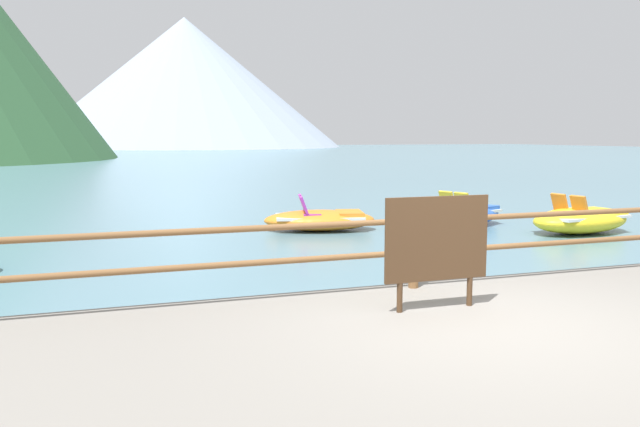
% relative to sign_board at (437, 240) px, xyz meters
% --- Properties ---
extents(ground_plane, '(200.00, 200.00, 0.00)m').
position_rel_sign_board_xyz_m(ground_plane, '(0.23, 39.39, -1.13)').
color(ground_plane, slate).
extents(dock_railing, '(23.92, 0.12, 0.95)m').
position_rel_sign_board_xyz_m(dock_railing, '(0.23, 0.94, -0.14)').
color(dock_railing, brown).
rests_on(dock_railing, promenade_dock).
extents(sign_board, '(1.18, 0.07, 1.19)m').
position_rel_sign_board_xyz_m(sign_board, '(0.00, 0.00, 0.00)').
color(sign_board, beige).
rests_on(sign_board, promenade_dock).
extents(pedal_boat_0, '(2.85, 1.93, 0.83)m').
position_rel_sign_board_xyz_m(pedal_boat_0, '(1.63, 8.33, -0.87)').
color(pedal_boat_0, orange).
rests_on(pedal_boat_0, ground).
extents(pedal_boat_1, '(2.73, 1.72, 0.90)m').
position_rel_sign_board_xyz_m(pedal_boat_1, '(7.11, 5.97, -0.82)').
color(pedal_boat_1, yellow).
rests_on(pedal_boat_1, ground).
extents(pedal_boat_2, '(2.54, 1.88, 0.86)m').
position_rel_sign_board_xyz_m(pedal_boat_2, '(5.27, 7.95, -0.85)').
color(pedal_boat_2, blue).
rests_on(pedal_boat_2, ground).
extents(distant_peak, '(59.88, 59.88, 24.78)m').
position_rel_sign_board_xyz_m(distant_peak, '(14.05, 123.03, 11.26)').
color(distant_peak, '#93A3B7').
rests_on(distant_peak, ground).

